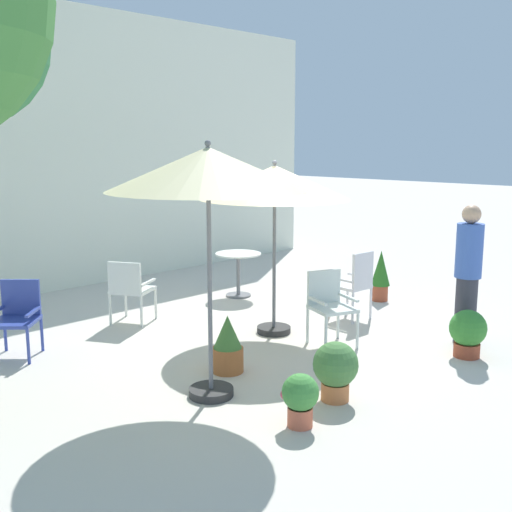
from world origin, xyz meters
name	(u,v)px	position (x,y,z in m)	size (l,w,h in m)	color
ground_plane	(271,329)	(0.00, 0.00, 0.00)	(60.00, 60.00, 0.00)	beige
villa_facade	(98,149)	(0.00, 4.21, 2.35)	(9.95, 0.30, 4.69)	silver
patio_umbrella_0	(275,184)	(-0.07, -0.11, 1.94)	(1.91, 1.91, 2.24)	#2D2D2D
patio_umbrella_1	(208,172)	(-2.00, -1.10, 2.19)	(1.90, 1.90, 2.48)	#2D2D2D
cafe_table_0	(238,266)	(0.93, 1.64, 0.50)	(0.74, 0.74, 0.71)	silver
patio_chair_0	(355,281)	(1.18, -0.49, 0.55)	(0.45, 0.48, 0.97)	silver
patio_chair_1	(130,287)	(-1.18, 1.55, 0.52)	(0.68, 0.68, 0.89)	silver
patio_chair_2	(329,302)	(0.08, -0.90, 0.53)	(0.62, 0.62, 0.90)	silver
patio_chair_3	(17,314)	(-2.82, 1.39, 0.50)	(0.68, 0.68, 0.87)	#3346A0
potted_plant_0	(336,368)	(-1.22, -2.02, 0.32)	(0.44, 0.44, 0.58)	#C77141
potted_plant_1	(228,345)	(-1.45, -0.73, 0.30)	(0.34, 0.34, 0.63)	#AE6131
potted_plant_2	(381,274)	(2.33, -0.14, 0.43)	(0.30, 0.30, 0.80)	#A2492E
potted_plant_3	(300,397)	(-1.88, -2.15, 0.27)	(0.33, 0.33, 0.48)	#CC6245
potted_plant_4	(468,332)	(0.85, -2.33, 0.30)	(0.43, 0.43, 0.56)	#9D442C
standing_person	(468,273)	(1.29, -2.07, 0.89)	(0.44, 0.44, 1.72)	#33333D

